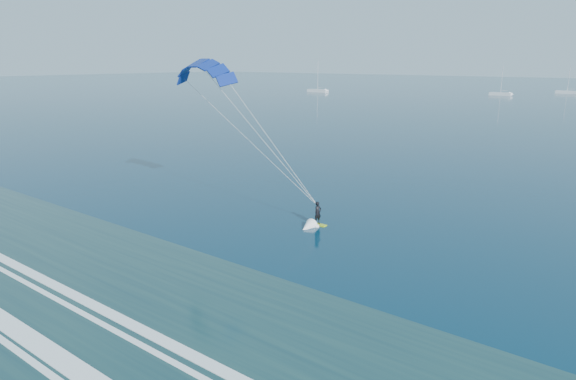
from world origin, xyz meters
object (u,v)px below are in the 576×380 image
at_px(sailboat_0, 318,91).
at_px(sailboat_1, 500,94).
at_px(sailboat_2, 567,92).
at_px(kitesurfer_rig, 253,129).

distance_m(sailboat_0, sailboat_1, 74.08).
height_order(sailboat_0, sailboat_1, sailboat_0).
xyz_separation_m(sailboat_0, sailboat_2, (87.62, 55.01, -0.01)).
bearing_deg(kitesurfer_rig, sailboat_2, 93.45).
height_order(kitesurfer_rig, sailboat_1, kitesurfer_rig).
xyz_separation_m(sailboat_0, sailboat_1, (69.19, 26.46, -0.01)).
relative_size(kitesurfer_rig, sailboat_2, 1.40).
bearing_deg(kitesurfer_rig, sailboat_0, 123.12).
bearing_deg(kitesurfer_rig, sailboat_1, 99.77).
relative_size(kitesurfer_rig, sailboat_1, 1.43).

